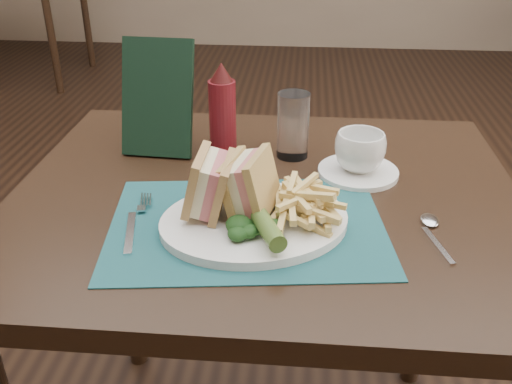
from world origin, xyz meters
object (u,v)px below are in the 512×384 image
sandwich_half_b (238,182)px  ketchup_bottle (222,109)px  saucer (358,172)px  check_presenter (157,98)px  coffee_cup (360,152)px  plate (254,222)px  drinking_glass (293,125)px  table_main (264,348)px  sandwich_half_a (196,183)px  placemat (247,225)px  table_bg_left (15,24)px

sandwich_half_b → ketchup_bottle: ketchup_bottle is taller
saucer → check_presenter: check_presenter is taller
sandwich_half_b → coffee_cup: (0.21, 0.18, -0.02)m
plate → coffee_cup: (0.18, 0.20, 0.04)m
drinking_glass → ketchup_bottle: 0.14m
table_main → sandwich_half_a: 0.47m
placemat → check_presenter: size_ratio=1.90×
table_bg_left → sandwich_half_b: size_ratio=8.88×
table_main → ketchup_bottle: (-0.10, 0.15, 0.47)m
table_main → sandwich_half_b: size_ratio=8.88×
table_bg_left → sandwich_half_a: bearing=-59.0°
sandwich_half_a → placemat: bearing=-7.0°
sandwich_half_b → coffee_cup: bearing=54.6°
table_main → check_presenter: 0.56m
table_bg_left → ketchup_bottle: (1.85, -2.81, 0.47)m
drinking_glass → placemat: bearing=-103.1°
plate → sandwich_half_a: bearing=154.2°
sandwich_half_a → check_presenter: check_presenter is taller
saucer → coffee_cup: 0.04m
drinking_glass → table_bg_left: bearing=125.3°
table_bg_left → check_presenter: check_presenter is taller
coffee_cup → check_presenter: check_presenter is taller
placemat → sandwich_half_a: sandwich_half_a is taller
saucer → sandwich_half_a: bearing=-144.9°
table_main → sandwich_half_a: bearing=-133.4°
check_presenter → table_bg_left: bearing=125.1°
coffee_cup → drinking_glass: drinking_glass is taller
saucer → drinking_glass: size_ratio=1.15×
check_presenter → ketchup_bottle: bearing=2.0°
table_main → coffee_cup: size_ratio=9.65×
coffee_cup → check_presenter: bearing=168.9°
drinking_glass → table_main: bearing=-105.2°
table_main → sandwich_half_a: sandwich_half_a is taller
plate → drinking_glass: bearing=61.6°
coffee_cup → drinking_glass: size_ratio=0.72×
check_presenter → saucer: bearing=-7.6°
sandwich_half_b → drinking_glass: bearing=85.8°
plate → coffee_cup: size_ratio=3.22×
table_bg_left → plate: (1.94, -3.09, 0.38)m
table_bg_left → check_presenter: size_ratio=3.92×
plate → sandwich_half_a: (-0.09, 0.01, 0.06)m
ketchup_bottle → table_bg_left: bearing=123.4°
sandwich_half_a → ketchup_bottle: ketchup_bottle is taller
table_bg_left → ketchup_bottle: 3.40m
sandwich_half_a → ketchup_bottle: 0.26m
table_main → drinking_glass: size_ratio=6.92×
coffee_cup → drinking_glass: 0.15m
coffee_cup → ketchup_bottle: ketchup_bottle is taller
ketchup_bottle → check_presenter: (-0.13, 0.00, 0.02)m
placemat → ketchup_bottle: 0.30m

